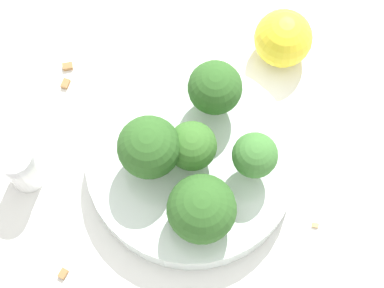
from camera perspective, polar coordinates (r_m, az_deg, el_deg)
ground_plane at (r=0.61m, az=0.00°, el=-2.19°), size 3.00×3.00×0.00m
bowl at (r=0.59m, az=0.00°, el=-1.69°), size 0.19×0.19×0.03m
broccoli_floret_0 at (r=0.54m, az=5.60°, el=-1.06°), size 0.04×0.04×0.05m
broccoli_floret_1 at (r=0.54m, az=-3.86°, el=-0.16°), size 0.05×0.05×0.07m
broccoli_floret_2 at (r=0.56m, az=2.05°, el=4.98°), size 0.05×0.05×0.06m
broccoli_floret_3 at (r=0.53m, az=1.24°, el=-5.77°), size 0.06×0.06×0.06m
broccoli_floret_4 at (r=0.55m, az=-0.31°, el=-0.40°), size 0.04×0.04×0.05m
pepper_shaker at (r=0.60m, az=-14.95°, el=-1.98°), size 0.03×0.03×0.06m
lemon_wedge at (r=0.64m, az=8.11°, el=9.27°), size 0.06×0.06×0.06m
almond_crumb_1 at (r=0.65m, az=-11.21°, el=5.37°), size 0.01×0.01×0.01m
almond_crumb_2 at (r=0.66m, az=-11.04°, el=6.88°), size 0.01×0.01×0.01m
almond_crumb_3 at (r=0.59m, az=-11.43°, el=-11.19°), size 0.01×0.01×0.01m
almond_crumb_4 at (r=0.60m, az=10.93°, el=-7.08°), size 0.01×0.01×0.01m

